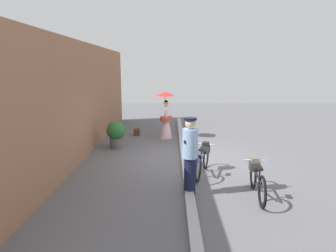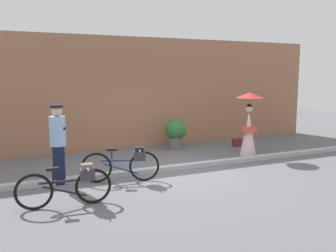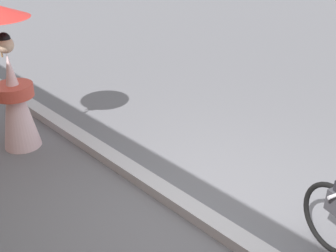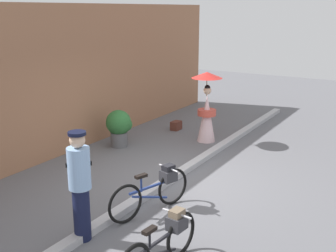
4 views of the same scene
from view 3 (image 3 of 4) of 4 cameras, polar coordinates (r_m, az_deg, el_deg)
The scene contains 3 objects.
ground_plane at distance 4.25m, azimuth 5.63°, elevation -13.54°, with size 30.00×30.00×0.00m, color slate.
sidewalk_curb at distance 4.21m, azimuth 5.67°, elevation -12.92°, with size 14.00×0.20×0.12m, color #B2B2B7.
person_with_parasol at distance 5.49m, azimuth -20.96°, elevation 6.00°, with size 0.81×0.81×1.86m.
Camera 3 is at (-2.05, 2.48, 2.78)m, focal length 44.07 mm.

